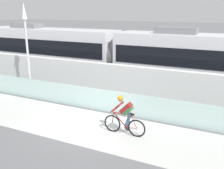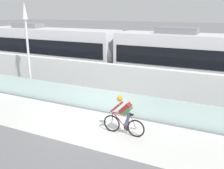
% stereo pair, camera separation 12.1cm
% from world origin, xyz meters
% --- Properties ---
extents(ground_plane, '(200.00, 200.00, 0.00)m').
position_xyz_m(ground_plane, '(0.00, 0.00, 0.00)').
color(ground_plane, slate).
extents(bike_path_deck, '(32.00, 3.20, 0.01)m').
position_xyz_m(bike_path_deck, '(0.00, 0.00, 0.01)').
color(bike_path_deck, silver).
rests_on(bike_path_deck, ground).
extents(glass_parapet, '(32.00, 0.05, 1.09)m').
position_xyz_m(glass_parapet, '(0.00, 1.85, 0.54)').
color(glass_parapet, silver).
rests_on(glass_parapet, ground).
extents(concrete_barrier_wall, '(32.00, 0.36, 1.98)m').
position_xyz_m(concrete_barrier_wall, '(0.00, 3.65, 0.99)').
color(concrete_barrier_wall, silver).
rests_on(concrete_barrier_wall, ground).
extents(tram_rail_near, '(32.00, 0.08, 0.01)m').
position_xyz_m(tram_rail_near, '(0.00, 6.13, 0.00)').
color(tram_rail_near, '#595654').
rests_on(tram_rail_near, ground).
extents(tram_rail_far, '(32.00, 0.08, 0.01)m').
position_xyz_m(tram_rail_far, '(0.00, 7.57, 0.00)').
color(tram_rail_far, '#595654').
rests_on(tram_rail_far, ground).
extents(tram, '(22.56, 2.54, 3.81)m').
position_xyz_m(tram, '(-1.92, 6.85, 1.89)').
color(tram, silver).
rests_on(tram, ground).
extents(cyclist_on_bike, '(1.77, 0.58, 1.61)m').
position_xyz_m(cyclist_on_bike, '(1.58, 0.00, 0.78)').
color(cyclist_on_bike, black).
rests_on(cyclist_on_bike, ground).
extents(lamp_post_antenna, '(0.28, 0.28, 5.20)m').
position_xyz_m(lamp_post_antenna, '(-5.24, 2.15, 3.29)').
color(lamp_post_antenna, gray).
rests_on(lamp_post_antenna, ground).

